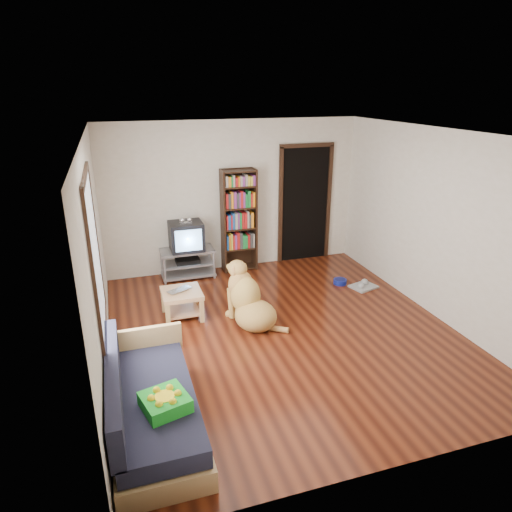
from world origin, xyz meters
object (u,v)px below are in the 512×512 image
object	(u,v)px
sofa	(150,407)
coffee_table	(182,299)
grey_rag	(363,287)
tv_stand	(188,262)
bookshelf	(239,215)
dog	(249,301)
laptop	(182,291)
green_cushion	(165,402)
crt_tv	(186,236)
dog_bowl	(340,282)

from	to	relation	value
sofa	coffee_table	distance (m)	2.29
grey_rag	tv_stand	xyz separation A→B (m)	(-2.67, 1.33, 0.25)
bookshelf	dog	world-z (taller)	bookshelf
laptop	bookshelf	xyz separation A→B (m)	(1.27, 1.56, 0.59)
green_cushion	grey_rag	xyz separation A→B (m)	(3.52, 2.57, -0.47)
crt_tv	bookshelf	bearing A→B (deg)	4.32
crt_tv	sofa	size ratio (longest dim) A/B	0.32
laptop	coffee_table	bearing A→B (deg)	61.25
bookshelf	coffee_table	size ratio (longest dim) A/B	3.27
laptop	dog	size ratio (longest dim) A/B	0.35
laptop	tv_stand	distance (m)	1.51
green_cushion	bookshelf	size ratio (longest dim) A/B	0.21
dog_bowl	tv_stand	bearing A→B (deg)	155.58
tv_stand	crt_tv	distance (m)	0.47
coffee_table	grey_rag	bearing A→B (deg)	2.05
dog_bowl	tv_stand	world-z (taller)	tv_stand
green_cushion	coffee_table	distance (m)	2.53
tv_stand	dog	world-z (taller)	dog
green_cushion	dog	distance (m)	2.44
dog_bowl	bookshelf	bearing A→B (deg)	140.51
dog_bowl	dog	bearing A→B (deg)	-156.14
tv_stand	sofa	size ratio (longest dim) A/B	0.50
grey_rag	tv_stand	size ratio (longest dim) A/B	0.44
laptop	crt_tv	distance (m)	1.56
bookshelf	sofa	xyz separation A→B (m)	(-1.92, -3.72, -0.74)
dog	sofa	bearing A→B (deg)	-130.77
laptop	sofa	bearing A→B (deg)	-135.43
green_cushion	grey_rag	size ratio (longest dim) A/B	0.96
tv_stand	dog	size ratio (longest dim) A/B	0.90
tv_stand	crt_tv	world-z (taller)	crt_tv
bookshelf	green_cushion	bearing A→B (deg)	-114.29
bookshelf	laptop	bearing A→B (deg)	-129.31
laptop	tv_stand	size ratio (longest dim) A/B	0.39
dog_bowl	grey_rag	size ratio (longest dim) A/B	0.55
dog_bowl	crt_tv	size ratio (longest dim) A/B	0.38
laptop	bookshelf	size ratio (longest dim) A/B	0.19
green_cushion	crt_tv	distance (m)	4.02
crt_tv	dog	world-z (taller)	crt_tv
tv_stand	green_cushion	bearing A→B (deg)	-102.31
sofa	dog	distance (m)	2.30
green_cushion	tv_stand	bearing A→B (deg)	62.25
dog_bowl	sofa	bearing A→B (deg)	-142.61
crt_tv	dog_bowl	bearing A→B (deg)	-24.86
dog_bowl	dog	distance (m)	2.03
crt_tv	sofa	distance (m)	3.81
dog_bowl	coffee_table	size ratio (longest dim) A/B	0.40
green_cushion	crt_tv	world-z (taller)	crt_tv
grey_rag	bookshelf	size ratio (longest dim) A/B	0.22
green_cushion	dog_bowl	bearing A→B (deg)	25.78
dog_bowl	tv_stand	xyz separation A→B (m)	(-2.37, 1.08, 0.23)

